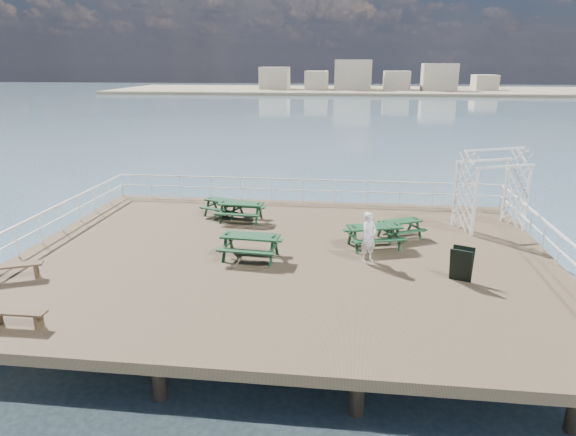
# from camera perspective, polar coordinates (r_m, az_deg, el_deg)

# --- Properties ---
(ground) EXTENTS (18.00, 14.00, 0.30)m
(ground) POSITION_cam_1_polar(r_m,az_deg,el_deg) (17.64, -0.42, -4.44)
(ground) COLOR brown
(ground) RESTS_ON ground
(sea_backdrop) EXTENTS (300.00, 300.00, 9.20)m
(sea_backdrop) POSITION_cam_1_polar(r_m,az_deg,el_deg) (150.86, 11.32, 14.10)
(sea_backdrop) COLOR #40576C
(sea_backdrop) RESTS_ON ground
(railing) EXTENTS (17.77, 13.76, 1.10)m
(railing) POSITION_cam_1_polar(r_m,az_deg,el_deg) (19.73, 0.34, 1.05)
(railing) COLOR white
(railing) RESTS_ON ground
(picnic_table_a) EXTENTS (1.87, 1.55, 0.87)m
(picnic_table_a) POSITION_cam_1_polar(r_m,az_deg,el_deg) (21.08, -5.26, 1.14)
(picnic_table_a) COLOR #13341D
(picnic_table_a) RESTS_ON ground
(picnic_table_b) EXTENTS (1.98, 1.81, 0.79)m
(picnic_table_b) POSITION_cam_1_polar(r_m,az_deg,el_deg) (21.90, -7.16, 1.53)
(picnic_table_b) COLOR #13341D
(picnic_table_b) RESTS_ON ground
(picnic_table_c) EXTENTS (2.23, 1.99, 0.91)m
(picnic_table_c) POSITION_cam_1_polar(r_m,az_deg,el_deg) (18.23, 9.59, -1.52)
(picnic_table_c) COLOR #13341D
(picnic_table_c) RESTS_ON ground
(picnic_table_d) EXTENTS (2.02, 1.69, 0.93)m
(picnic_table_d) POSITION_cam_1_polar(r_m,az_deg,el_deg) (17.01, -4.19, -2.64)
(picnic_table_d) COLOR #13341D
(picnic_table_d) RESTS_ON ground
(picnic_table_e) EXTENTS (1.98, 1.85, 0.76)m
(picnic_table_e) POSITION_cam_1_polar(r_m,az_deg,el_deg) (19.43, 12.33, -0.80)
(picnic_table_e) COLOR #13341D
(picnic_table_e) RESTS_ON ground
(flat_bench_near) EXTENTS (1.66, 1.02, 0.47)m
(flat_bench_near) POSITION_cam_1_polar(r_m,az_deg,el_deg) (17.52, -28.21, -4.95)
(flat_bench_near) COLOR brown
(flat_bench_near) RESTS_ON ground
(flat_bench_far) EXTENTS (1.47, 0.36, 0.42)m
(flat_bench_far) POSITION_cam_1_polar(r_m,az_deg,el_deg) (14.49, -27.87, -9.51)
(flat_bench_far) COLOR brown
(flat_bench_far) RESTS_ON ground
(trellis_arbor) EXTENTS (2.86, 2.23, 3.15)m
(trellis_arbor) POSITION_cam_1_polar(r_m,az_deg,el_deg) (21.39, 21.64, 2.56)
(trellis_arbor) COLOR white
(trellis_arbor) RESTS_ON ground
(sandwich_board) EXTENTS (0.77, 0.68, 1.05)m
(sandwich_board) POSITION_cam_1_polar(r_m,az_deg,el_deg) (16.15, 18.71, -4.93)
(sandwich_board) COLOR black
(sandwich_board) RESTS_ON ground
(person) EXTENTS (0.73, 0.71, 1.68)m
(person) POSITION_cam_1_polar(r_m,az_deg,el_deg) (16.81, 8.96, -2.15)
(person) COLOR white
(person) RESTS_ON ground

